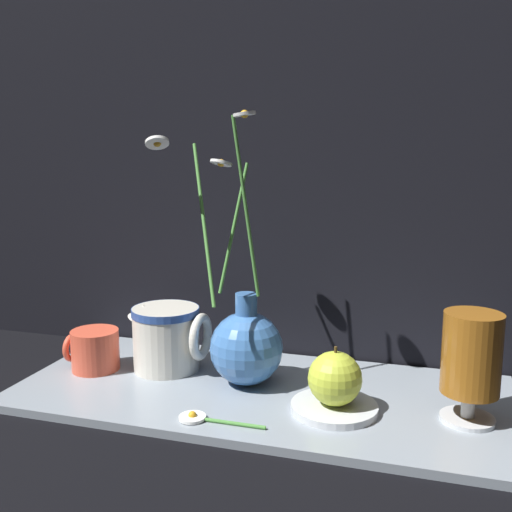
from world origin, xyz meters
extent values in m
plane|color=black|center=(0.00, 0.00, 0.00)|extent=(6.00, 6.00, 0.00)
cube|color=gray|center=(0.00, 0.00, 0.01)|extent=(0.73, 0.32, 0.01)
cube|color=black|center=(0.00, 0.17, 0.55)|extent=(1.23, 0.02, 1.10)
sphere|color=#3F72B7|center=(-0.03, 0.01, 0.07)|extent=(0.11, 0.11, 0.11)
cylinder|color=#3F72B7|center=(-0.03, 0.01, 0.13)|extent=(0.03, 0.03, 0.04)
cylinder|color=#4C8E3D|center=(-0.05, 0.03, 0.25)|extent=(0.04, 0.05, 0.19)
cylinder|color=white|center=(-0.08, 0.04, 0.34)|extent=(0.04, 0.04, 0.01)
sphere|color=gold|center=(-0.08, 0.04, 0.34)|extent=(0.01, 0.01, 0.01)
cylinder|color=#4C8E3D|center=(-0.02, 0.00, 0.28)|extent=(0.04, 0.02, 0.26)
cylinder|color=white|center=(-0.02, -0.02, 0.41)|extent=(0.04, 0.04, 0.01)
sphere|color=gold|center=(-0.02, -0.02, 0.41)|extent=(0.01, 0.01, 0.01)
cylinder|color=#4C8E3D|center=(-0.08, -0.02, 0.26)|extent=(0.07, 0.11, 0.22)
cylinder|color=white|center=(-0.13, -0.05, 0.37)|extent=(0.04, 0.04, 0.02)
sphere|color=gold|center=(-0.13, -0.05, 0.37)|extent=(0.01, 0.01, 0.01)
cylinder|color=#DB5138|center=(-0.28, 0.00, 0.04)|extent=(0.08, 0.08, 0.07)
torus|color=#DB5138|center=(-0.32, 0.00, 0.04)|extent=(0.01, 0.05, 0.05)
cylinder|color=beige|center=(-0.17, 0.04, 0.06)|extent=(0.11, 0.11, 0.10)
cylinder|color=#2D4C93|center=(-0.17, 0.04, 0.11)|extent=(0.11, 0.11, 0.01)
torus|color=beige|center=(-0.11, 0.04, 0.07)|extent=(0.01, 0.08, 0.08)
cone|color=beige|center=(-0.22, 0.04, 0.10)|extent=(0.04, 0.03, 0.04)
cylinder|color=silver|center=(0.29, -0.02, 0.01)|extent=(0.07, 0.07, 0.01)
cylinder|color=silver|center=(0.29, -0.02, 0.03)|extent=(0.02, 0.02, 0.03)
cylinder|color=#935619|center=(0.29, -0.02, 0.10)|extent=(0.07, 0.07, 0.11)
cylinder|color=silver|center=(0.12, -0.04, 0.02)|extent=(0.12, 0.12, 0.01)
sphere|color=#B7C638|center=(0.12, -0.04, 0.06)|extent=(0.07, 0.07, 0.07)
cylinder|color=#4C3819|center=(0.12, -0.04, 0.10)|extent=(0.00, 0.00, 0.01)
cylinder|color=#4C8E3D|center=(-0.01, -0.12, 0.01)|extent=(0.10, 0.01, 0.01)
cylinder|color=white|center=(-0.06, -0.12, 0.01)|extent=(0.04, 0.04, 0.00)
sphere|color=gold|center=(-0.06, -0.12, 0.02)|extent=(0.01, 0.01, 0.01)
camera|label=1|loc=(0.22, -0.77, 0.35)|focal=40.00mm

